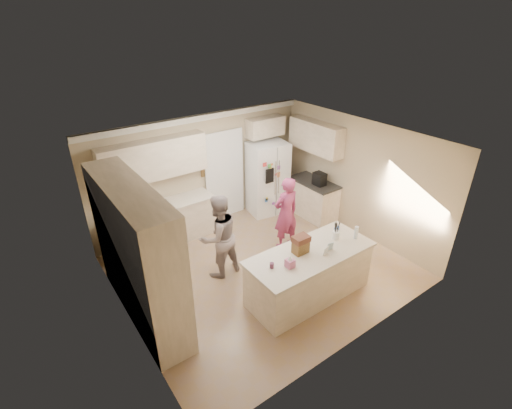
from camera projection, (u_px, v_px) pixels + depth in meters
floor at (262, 268)px, 7.39m from camera, size 5.20×4.60×0.02m
ceiling at (263, 142)px, 6.17m from camera, size 5.20×4.60×0.02m
wall_back at (202, 171)px, 8.44m from camera, size 5.20×0.02×2.60m
wall_front at (362, 276)px, 5.12m from camera, size 5.20×0.02×2.60m
wall_left at (120, 261)px, 5.43m from camera, size 0.02×4.60×2.60m
wall_right at (358, 177)px, 8.13m from camera, size 0.02×4.60×2.60m
crown_back at (199, 118)px, 7.83m from camera, size 5.20×0.08×0.12m
pantry_bank at (137, 254)px, 5.80m from camera, size 0.60×2.60×2.35m
back_base_cab at (165, 224)px, 8.02m from camera, size 2.20×0.60×0.88m
back_countertop at (163, 206)px, 7.80m from camera, size 2.24×0.63×0.04m
back_upper_cab at (154, 159)px, 7.43m from camera, size 2.20×0.35×0.80m
doorway_opening at (224, 176)px, 8.82m from camera, size 0.90×0.06×2.10m
doorway_casing at (225, 177)px, 8.80m from camera, size 1.02×0.03×2.22m
wall_frame_upper at (203, 161)px, 8.31m from camera, size 0.15×0.02×0.20m
wall_frame_lower at (204, 172)px, 8.43m from camera, size 0.15×0.02×0.20m
refrigerator at (268, 178)px, 9.08m from camera, size 1.00×0.83×1.80m
fridge_seam at (277, 183)px, 8.83m from camera, size 0.02×0.02×1.78m
fridge_dispenser at (270, 176)px, 8.59m from camera, size 0.22×0.03×0.35m
fridge_handle_l at (275, 178)px, 8.72m from camera, size 0.02×0.02×0.85m
fridge_handle_r at (279, 177)px, 8.77m from camera, size 0.02×0.02×0.85m
over_fridge_cab at (265, 127)px, 8.79m from camera, size 0.95×0.35×0.45m
right_base_cab at (313, 199)px, 9.09m from camera, size 0.60×1.20×0.88m
right_countertop at (314, 182)px, 8.87m from camera, size 0.63×1.24×0.04m
right_upper_cab at (316, 137)px, 8.60m from camera, size 0.35×1.50×0.70m
coffee_maker at (320, 179)px, 8.63m from camera, size 0.22×0.28×0.30m
island_base at (309, 275)px, 6.50m from camera, size 2.20×0.90×0.88m
island_top at (311, 253)px, 6.28m from camera, size 2.28×0.96×0.05m
utensil_crock at (336, 235)px, 6.61m from camera, size 0.13×0.13×0.15m
tissue_box at (290, 263)px, 5.88m from camera, size 0.13×0.13×0.14m
tissue_plume at (290, 258)px, 5.83m from camera, size 0.08×0.08×0.08m
dollhouse_body at (301, 247)px, 6.21m from camera, size 0.26×0.18×0.22m
dollhouse_roof at (301, 239)px, 6.14m from camera, size 0.28×0.20×0.10m
jam_jar at (272, 265)px, 5.87m from camera, size 0.07×0.07×0.09m
greeting_card_a at (326, 251)px, 6.17m from camera, size 0.12×0.06×0.16m
greeting_card_b at (330, 246)px, 6.28m from camera, size 0.12×0.05×0.16m
water_bottle at (356, 233)px, 6.60m from camera, size 0.07×0.07×0.24m
shaker_salt at (335, 230)px, 6.83m from camera, size 0.05×0.05×0.09m
shaker_pepper at (338, 228)px, 6.87m from camera, size 0.05×0.05×0.09m
teen_boy at (219, 236)px, 6.87m from camera, size 0.85×0.69×1.67m
teen_girl at (286, 213)px, 7.71m from camera, size 0.61×0.42×1.61m
fridge_magnets at (277, 183)px, 8.82m from camera, size 0.76×0.02×1.44m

